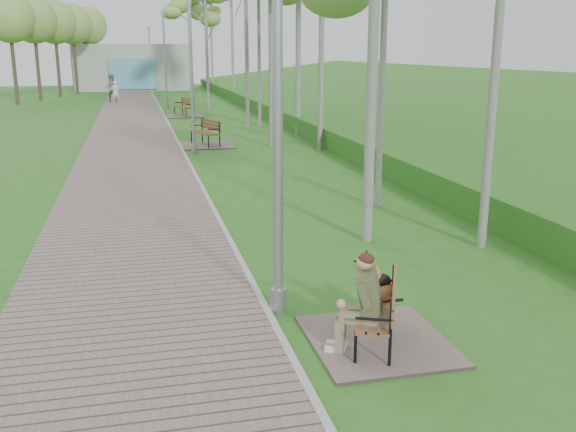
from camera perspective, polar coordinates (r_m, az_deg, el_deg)
name	(u,v)px	position (r m, az deg, el deg)	size (l,w,h in m)	color
ground	(245,271)	(10.43, -3.83, -4.88)	(120.00, 120.00, 0.00)	#29641F
walkway	(131,126)	(31.40, -13.75, 7.81)	(3.50, 67.00, 0.04)	#705F5A
kerb	(169,125)	(31.44, -10.54, 8.00)	(0.10, 67.00, 0.05)	#999993
embankment	(415,122)	(32.86, 11.22, 8.19)	(14.00, 70.00, 1.60)	#3A7724
building_north	(132,67)	(60.70, -13.68, 12.73)	(10.00, 5.20, 4.00)	#9E9E99
bench_main	(373,314)	(7.83, 7.61, -8.64)	(1.64, 1.82, 1.43)	#705F5A
bench_second	(205,140)	(24.29, -7.35, 6.74)	(1.94, 2.15, 1.19)	#705F5A
bench_third	(184,112)	(35.51, -9.21, 9.10)	(1.95, 2.16, 1.20)	#705F5A
lamp_post_near	(278,110)	(8.17, -0.93, 9.38)	(0.23, 0.23, 5.84)	#93969B
lamp_post_second	(192,83)	(22.31, -8.55, 11.64)	(0.20, 0.20, 5.14)	#93969B
lamp_post_third	(165,64)	(40.36, -10.86, 13.12)	(0.22, 0.22, 5.68)	#93969B
lamp_post_far	(150,60)	(60.99, -12.13, 13.37)	(0.21, 0.21, 5.53)	#93969B
pedestrian_near	(115,92)	(44.77, -15.10, 10.57)	(0.56, 0.37, 1.53)	beige
pedestrian_far	(111,88)	(46.20, -15.42, 10.91)	(0.94, 0.73, 1.94)	gray
birch_far_b	(206,13)	(39.48, -7.33, 17.45)	(2.41, 2.41, 7.09)	silver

